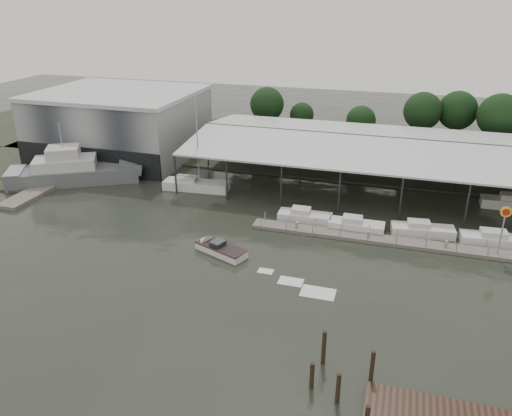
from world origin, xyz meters
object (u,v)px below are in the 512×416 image
(white_sailboat, at_px, (195,185))
(speedboat_underway, at_px, (217,248))
(shell_fuel_sign, at_px, (504,222))
(grey_trawler, at_px, (75,171))

(white_sailboat, distance_m, speedboat_underway, 18.36)
(white_sailboat, height_order, speedboat_underway, white_sailboat)
(white_sailboat, relative_size, speedboat_underway, 0.78)
(shell_fuel_sign, distance_m, speedboat_underway, 28.98)
(shell_fuel_sign, bearing_deg, grey_trawler, 173.26)
(shell_fuel_sign, height_order, speedboat_underway, shell_fuel_sign)
(shell_fuel_sign, bearing_deg, speedboat_underway, -165.19)
(shell_fuel_sign, height_order, white_sailboat, white_sailboat)
(white_sailboat, bearing_deg, grey_trawler, -178.48)
(shell_fuel_sign, relative_size, white_sailboat, 0.43)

